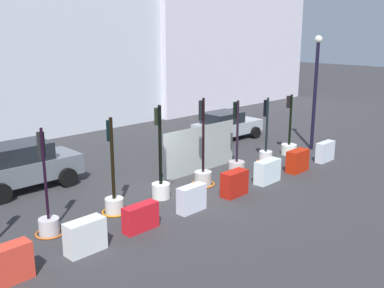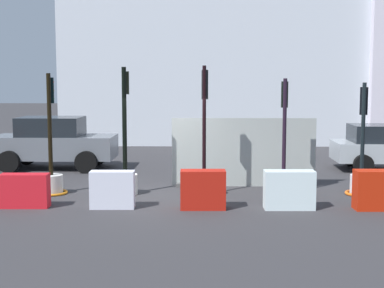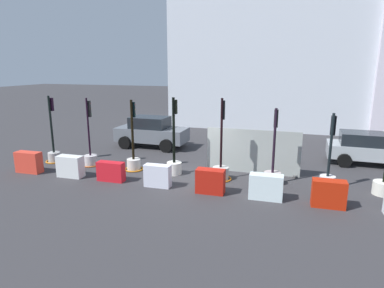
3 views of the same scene
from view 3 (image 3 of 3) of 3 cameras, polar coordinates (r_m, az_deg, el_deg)
The scene contains 20 objects.
ground_plane at distance 13.75m, azimuth 0.42°, elevation -5.98°, with size 120.00×120.00×0.00m, color #333134.
traffic_light_0 at distance 17.31m, azimuth -22.71°, elevation -0.94°, with size 0.83×0.83×3.19m.
traffic_light_1 at distance 16.14m, azimuth -17.10°, elevation -1.72°, with size 0.82×0.82×3.15m.
traffic_light_2 at distance 14.97m, azimuth -10.03°, elevation -2.42°, with size 0.84×0.84×3.14m.
traffic_light_3 at distance 14.13m, azimuth -3.08°, elevation -2.53°, with size 0.63×0.63×3.29m.
traffic_light_4 at distance 13.56m, azimuth 4.99°, elevation -4.00°, with size 0.90×0.90×3.33m.
traffic_light_5 at distance 13.36m, azimuth 13.73°, elevation -4.42°, with size 0.66×0.66×3.00m.
traffic_light_6 at distance 13.45m, azimuth 22.35°, elevation -5.21°, with size 0.82×0.82×2.90m.
traffic_light_7 at distance 13.82m, azimuth 30.18°, elevation -5.55°, with size 0.72×0.72×2.84m.
construction_barrier_0 at distance 16.07m, azimuth -26.31°, elevation -2.83°, with size 1.15×0.47×0.92m.
construction_barrier_1 at distance 14.75m, azimuth -20.23°, elevation -3.64°, with size 1.09×0.50×0.90m.
construction_barrier_2 at distance 13.76m, azimuth -13.79°, elevation -4.62°, with size 1.12×0.41×0.79m.
construction_barrier_3 at distance 12.80m, azimuth -5.95°, elevation -5.47°, with size 1.03×0.41×0.87m.
construction_barrier_4 at distance 12.13m, azimuth 3.18°, elevation -6.44°, with size 1.05×0.49×0.90m.
construction_barrier_5 at distance 11.86m, azimuth 12.62°, elevation -7.24°, with size 1.16×0.49×0.89m.
construction_barrier_6 at distance 11.85m, azimuth 22.48°, elevation -7.91°, with size 1.08×0.50×0.91m.
car_grey_saloon at distance 19.05m, azimuth -7.00°, elevation 2.11°, with size 4.04×2.11×1.74m.
car_silver_hatchback at distance 17.65m, azimuth 28.15°, elevation -0.68°, with size 3.90×2.16×1.50m.
building_main_facade at distance 26.65m, azimuth 13.62°, elevation 16.30°, with size 15.12×6.27×12.15m.
site_fence_panel at distance 14.44m, azimuth 10.37°, elevation -1.47°, with size 4.00×0.50×1.91m.
Camera 3 is at (3.84, -12.40, 4.53)m, focal length 30.95 mm.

